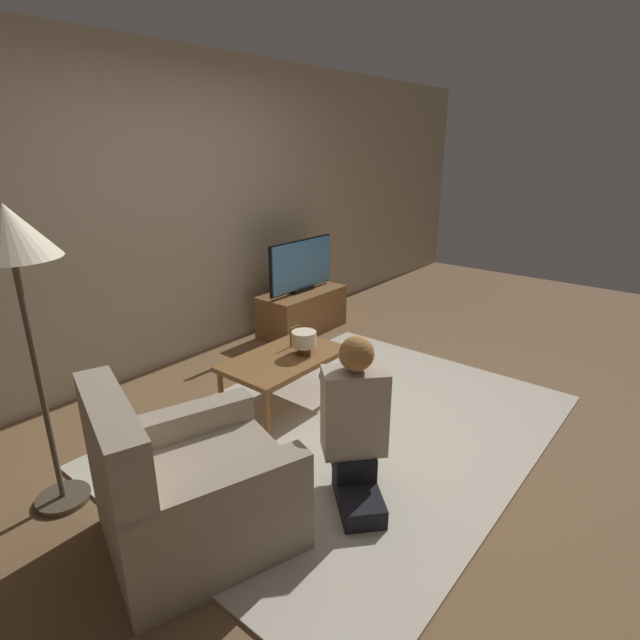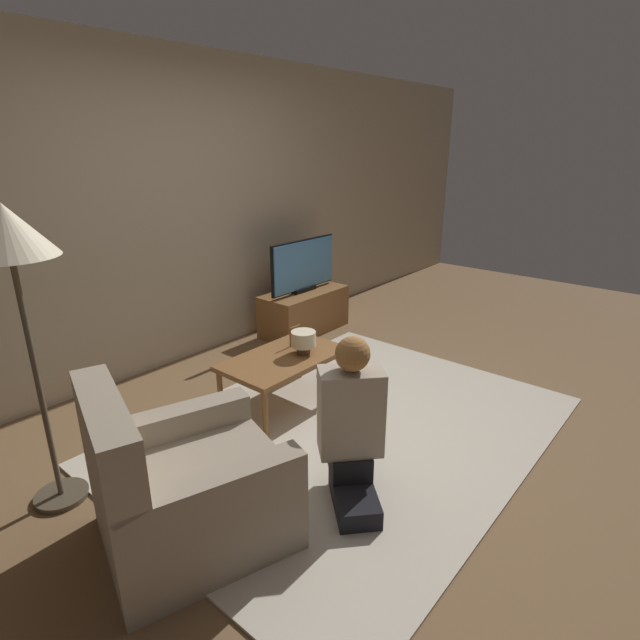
{
  "view_description": "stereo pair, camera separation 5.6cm",
  "coord_description": "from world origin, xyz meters",
  "px_view_note": "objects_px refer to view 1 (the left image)",
  "views": [
    {
      "loc": [
        -2.43,
        -1.71,
        1.86
      ],
      "look_at": [
        0.37,
        0.57,
        0.57
      ],
      "focal_mm": 28.0,
      "sensor_mm": 36.0,
      "label": 1
    },
    {
      "loc": [
        -2.4,
        -1.76,
        1.86
      ],
      "look_at": [
        0.37,
        0.57,
        0.57
      ],
      "focal_mm": 28.0,
      "sensor_mm": 36.0,
      "label": 2
    }
  ],
  "objects_px": {
    "tv": "(301,265)",
    "floor_lamp": "(11,250)",
    "armchair": "(190,493)",
    "person_kneeling": "(355,419)",
    "coffee_table": "(284,362)",
    "table_lamp": "(304,340)"
  },
  "relations": [
    {
      "from": "tv",
      "to": "floor_lamp",
      "type": "relative_size",
      "value": 0.55
    },
    {
      "from": "armchair",
      "to": "person_kneeling",
      "type": "xyz_separation_m",
      "value": [
        0.79,
        -0.4,
        0.19
      ]
    },
    {
      "from": "coffee_table",
      "to": "person_kneeling",
      "type": "bearing_deg",
      "value": -116.08
    },
    {
      "from": "floor_lamp",
      "to": "armchair",
      "type": "height_order",
      "value": "floor_lamp"
    },
    {
      "from": "floor_lamp",
      "to": "person_kneeling",
      "type": "xyz_separation_m",
      "value": [
        1.07,
        -1.19,
        -0.93
      ]
    },
    {
      "from": "tv",
      "to": "table_lamp",
      "type": "bearing_deg",
      "value": -138.18
    },
    {
      "from": "coffee_table",
      "to": "table_lamp",
      "type": "height_order",
      "value": "table_lamp"
    },
    {
      "from": "floor_lamp",
      "to": "person_kneeling",
      "type": "bearing_deg",
      "value": -48.05
    },
    {
      "from": "coffee_table",
      "to": "floor_lamp",
      "type": "bearing_deg",
      "value": 171.17
    },
    {
      "from": "coffee_table",
      "to": "tv",
      "type": "bearing_deg",
      "value": 36.63
    },
    {
      "from": "armchair",
      "to": "person_kneeling",
      "type": "distance_m",
      "value": 0.91
    },
    {
      "from": "tv",
      "to": "coffee_table",
      "type": "xyz_separation_m",
      "value": [
        -1.28,
        -0.95,
        -0.33
      ]
    },
    {
      "from": "coffee_table",
      "to": "table_lamp",
      "type": "bearing_deg",
      "value": -29.15
    },
    {
      "from": "tv",
      "to": "armchair",
      "type": "bearing_deg",
      "value": -149.36
    },
    {
      "from": "coffee_table",
      "to": "table_lamp",
      "type": "relative_size",
      "value": 5.02
    },
    {
      "from": "table_lamp",
      "to": "tv",
      "type": "bearing_deg",
      "value": 41.82
    },
    {
      "from": "tv",
      "to": "person_kneeling",
      "type": "height_order",
      "value": "tv"
    },
    {
      "from": "tv",
      "to": "table_lamp",
      "type": "relative_size",
      "value": 4.92
    },
    {
      "from": "person_kneeling",
      "to": "armchair",
      "type": "bearing_deg",
      "value": 15.61
    },
    {
      "from": "person_kneeling",
      "to": "coffee_table",
      "type": "bearing_deg",
      "value": -73.5
    },
    {
      "from": "tv",
      "to": "armchair",
      "type": "relative_size",
      "value": 0.85
    },
    {
      "from": "tv",
      "to": "floor_lamp",
      "type": "xyz_separation_m",
      "value": [
        -2.81,
        -0.71,
        0.7
      ]
    }
  ]
}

